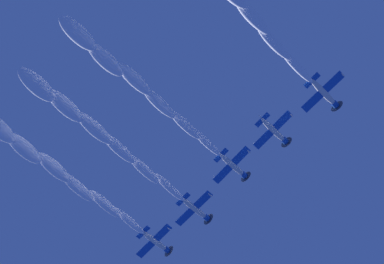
% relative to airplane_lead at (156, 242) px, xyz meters
% --- Properties ---
extents(airplane_lead, '(7.95, 8.71, 2.70)m').
position_rel_airplane_lead_xyz_m(airplane_lead, '(0.00, 0.00, 0.00)').
color(airplane_lead, silver).
extents(airplane_left_wingman, '(7.96, 8.72, 2.65)m').
position_rel_airplane_lead_xyz_m(airplane_left_wingman, '(4.76, -9.64, -0.10)').
color(airplane_left_wingman, silver).
extents(airplane_right_wingman, '(7.97, 8.66, 2.81)m').
position_rel_airplane_lead_xyz_m(airplane_right_wingman, '(8.65, -19.69, 2.12)').
color(airplane_right_wingman, silver).
extents(airplane_outer_left, '(7.98, 8.70, 2.86)m').
position_rel_airplane_lead_xyz_m(airplane_outer_left, '(13.09, -28.85, 2.17)').
color(airplane_outer_left, silver).
extents(airplane_outer_right, '(7.92, 8.73, 2.61)m').
position_rel_airplane_lead_xyz_m(airplane_outer_right, '(17.59, -39.02, -0.32)').
color(airplane_outer_right, silver).
extents(smoke_trail_lead, '(35.10, 17.06, 5.95)m').
position_rel_airplane_lead_xyz_m(smoke_trail_lead, '(-24.12, -10.65, -2.43)').
color(smoke_trail_lead, white).
extents(smoke_trail_left_wingman, '(35.15, 17.13, 5.95)m').
position_rel_airplane_lead_xyz_m(smoke_trail_left_wingman, '(-19.38, -20.52, -2.61)').
color(smoke_trail_left_wingman, white).
extents(smoke_trail_right_wingman, '(34.93, 17.02, 5.89)m').
position_rel_airplane_lead_xyz_m(smoke_trail_right_wingman, '(-15.50, -30.33, -0.38)').
color(smoke_trail_right_wingman, white).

